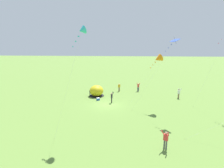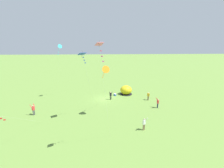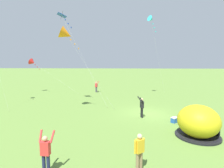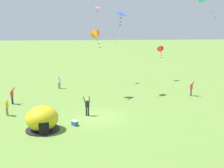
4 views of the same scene
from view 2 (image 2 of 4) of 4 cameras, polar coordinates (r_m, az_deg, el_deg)
ground_plane at (r=32.40m, az=-2.53°, el=-5.64°), size 300.00×300.00×0.00m
popup_tent at (r=35.09m, az=5.35°, el=-2.35°), size 2.81×2.81×2.10m
cooler_box at (r=34.28m, az=1.13°, el=-4.07°), size 0.63×0.64×0.44m
person_far_back at (r=28.83m, az=17.03°, el=-6.84°), size 0.47×0.68×1.89m
person_near_tent at (r=28.08m, az=-27.78°, el=-8.55°), size 0.68×0.72×1.89m
person_arms_raised at (r=31.56m, az=-0.53°, el=-4.26°), size 0.70×0.58×1.89m
person_watching_sky at (r=32.22m, az=13.65°, el=-4.36°), size 0.42×0.49×1.72m
person_center_field at (r=21.34m, az=12.13°, el=-14.48°), size 0.72×0.63×1.89m
kite_pink at (r=13.88m, az=-4.43°, el=12.45°), size 1.53×3.64×11.66m
kite_orange at (r=23.01m, az=-2.73°, el=5.26°), size 2.22×5.33×8.24m
kite_blue at (r=21.60m, az=-11.13°, el=10.49°), size 1.91×5.89×10.54m
kite_cyan at (r=32.89m, az=-19.41°, el=13.20°), size 2.75×3.31×11.37m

